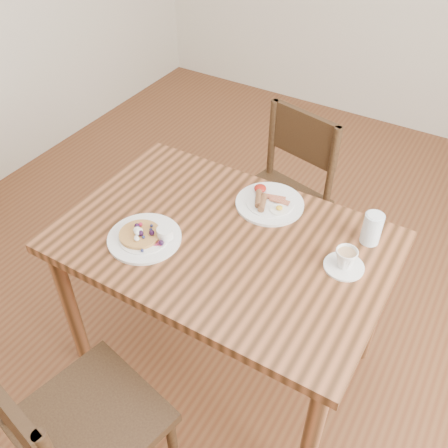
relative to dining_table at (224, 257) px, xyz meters
name	(u,v)px	position (x,y,z in m)	size (l,w,h in m)	color
ground	(224,356)	(0.00, 0.00, -0.65)	(5.00, 5.00, 0.00)	brown
dining_table	(224,257)	(0.00, 0.00, 0.00)	(1.20, 0.80, 0.75)	brown
chair_near	(73,426)	(-0.10, -0.74, -0.16)	(0.50, 0.50, 0.88)	#3E2B16
chair_far	(281,193)	(-0.07, 0.66, -0.16)	(0.50, 0.50, 0.88)	#3E2B16
pancake_plate	(146,236)	(-0.24, -0.15, 0.11)	(0.27, 0.27, 0.06)	white
breakfast_plate	(269,202)	(0.05, 0.26, 0.11)	(0.27, 0.27, 0.04)	white
teacup_saucer	(345,260)	(0.43, 0.09, 0.13)	(0.14, 0.14, 0.08)	white
water_glass	(372,229)	(0.46, 0.26, 0.16)	(0.07, 0.07, 0.12)	silver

